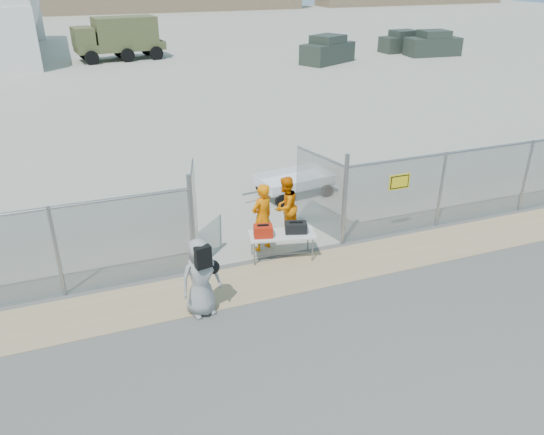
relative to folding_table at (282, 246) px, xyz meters
name	(u,v)px	position (x,y,z in m)	size (l,w,h in m)	color
ground	(303,298)	(-0.20, -1.83, -0.35)	(160.00, 160.00, 0.00)	#3E3E3E
tarmac_inside	(115,47)	(-0.20, 40.17, -0.34)	(160.00, 80.00, 0.01)	#9D9C8D
dirt_strip	(287,275)	(-0.20, -0.83, -0.34)	(44.00, 1.60, 0.01)	tan
chain_link_fence	(272,218)	(-0.20, 0.17, 0.75)	(40.00, 0.20, 2.20)	gray
folding_table	(282,246)	(0.00, 0.00, 0.00)	(1.64, 0.68, 0.70)	silver
orange_bag	(263,231)	(-0.49, 0.03, 0.49)	(0.46, 0.31, 0.29)	red
black_duffel	(296,227)	(0.36, -0.05, 0.48)	(0.54, 0.32, 0.26)	black
security_worker_left	(262,218)	(-0.30, 0.62, 0.56)	(0.67, 0.44, 1.83)	orange
security_worker_right	(285,207)	(0.56, 1.17, 0.50)	(0.82, 0.64, 1.69)	orange
visitor	(201,277)	(-2.44, -1.56, 0.53)	(0.86, 0.56, 1.77)	gray
utility_trailer	(294,184)	(1.87, 3.67, 0.02)	(3.03, 1.56, 0.73)	silver
military_truck	(119,39)	(-0.43, 32.63, 1.21)	(6.54, 2.41, 3.12)	#505630
parked_vehicle_near	(328,50)	(13.77, 25.71, 0.63)	(4.33, 1.96, 1.96)	#2D352D
parked_vehicle_mid	(403,41)	(22.04, 28.43, 0.51)	(3.79, 1.71, 1.71)	#2D352D
parked_vehicle_far	(433,43)	(23.17, 25.91, 0.61)	(4.23, 1.92, 1.92)	#2D352D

